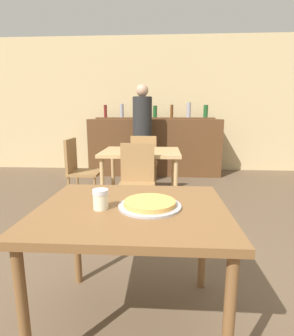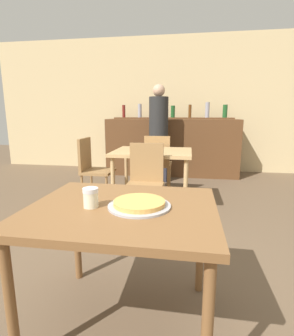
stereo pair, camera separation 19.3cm
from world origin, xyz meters
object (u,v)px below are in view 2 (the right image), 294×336
(cheese_shaker, at_px, (91,197))
(person_standing, at_px, (159,130))
(chair_far_side_left, at_px, (92,166))
(chair_far_side_back, at_px, (158,160))
(pizza_tray, at_px, (139,204))
(chair_far_side_front, at_px, (145,178))

(cheese_shaker, xyz_separation_m, person_standing, (-0.04, 3.41, 0.15))
(person_standing, bearing_deg, chair_far_side_left, -119.15)
(chair_far_side_back, xyz_separation_m, chair_far_side_left, (-0.83, -0.58, 0.00))
(pizza_tray, xyz_separation_m, cheese_shaker, (-0.26, -0.05, 0.04))
(chair_far_side_front, bearing_deg, pizza_tray, -81.55)
(chair_far_side_front, xyz_separation_m, cheese_shaker, (-0.04, -1.49, 0.26))
(pizza_tray, height_order, cheese_shaker, cheese_shaker)
(chair_far_side_front, relative_size, cheese_shaker, 8.49)
(pizza_tray, bearing_deg, person_standing, 95.06)
(chair_far_side_front, xyz_separation_m, chair_far_side_left, (-0.83, 0.58, 0.00))
(chair_far_side_left, relative_size, person_standing, 0.52)
(chair_far_side_back, distance_m, chair_far_side_left, 1.01)
(chair_far_side_front, relative_size, person_standing, 0.52)
(pizza_tray, relative_size, cheese_shaker, 3.20)
(chair_far_side_left, xyz_separation_m, pizza_tray, (1.05, -2.02, 0.23))
(chair_far_side_front, distance_m, chair_far_side_left, 1.01)
(cheese_shaker, height_order, person_standing, person_standing)
(pizza_tray, distance_m, cheese_shaker, 0.26)
(chair_far_side_back, bearing_deg, chair_far_side_front, 90.00)
(pizza_tray, height_order, person_standing, person_standing)
(chair_far_side_left, bearing_deg, chair_far_side_front, -124.67)
(chair_far_side_front, distance_m, chair_far_side_back, 1.15)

